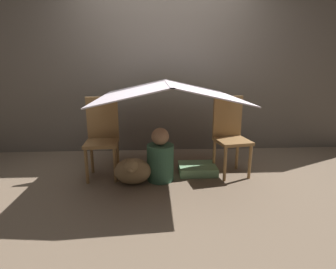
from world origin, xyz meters
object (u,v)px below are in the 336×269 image
(chair_right, at_px, (230,133))
(chair_left, at_px, (102,135))
(person_front, at_px, (160,158))
(dog, at_px, (133,171))

(chair_right, bearing_deg, chair_left, 169.90)
(chair_left, xyz_separation_m, chair_right, (1.51, -0.00, 0.00))
(chair_right, bearing_deg, person_front, -178.18)
(chair_right, height_order, person_front, chair_right)
(person_front, bearing_deg, chair_right, 11.89)
(chair_left, height_order, chair_right, same)
(dog, bearing_deg, person_front, 19.36)
(person_front, distance_m, dog, 0.34)
(chair_left, height_order, dog, chair_left)
(person_front, xyz_separation_m, dog, (-0.31, -0.11, -0.10))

